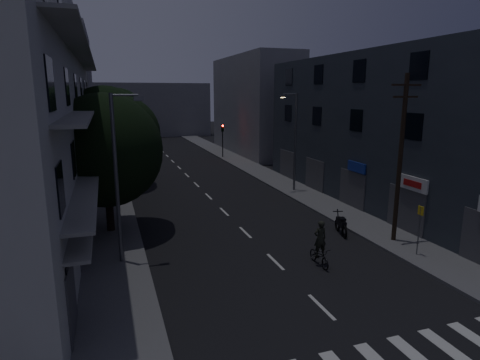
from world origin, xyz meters
TOP-DOWN VIEW (x-y plane):
  - ground at (0.00, 25.00)m, footprint 160.00×160.00m
  - sidewalk_left at (-7.50, 25.00)m, footprint 3.00×90.00m
  - sidewalk_right at (7.50, 25.00)m, footprint 3.00×90.00m
  - lane_markings at (0.00, 31.25)m, footprint 0.15×60.50m
  - building_left at (-11.98, 18.00)m, footprint 7.00×36.00m
  - building_right at (11.99, 14.00)m, footprint 6.19×28.00m
  - building_far_left at (-12.00, 48.00)m, footprint 6.00×20.00m
  - building_far_right at (12.00, 42.00)m, footprint 6.00×20.00m
  - building_far_end at (0.00, 70.00)m, footprint 24.00×8.00m
  - tree_near at (-7.53, 13.61)m, footprint 6.52×6.52m
  - tree_mid at (-7.41, 25.76)m, footprint 7.02×7.02m
  - tree_far at (-7.36, 36.45)m, footprint 5.26×5.26m
  - traffic_signal_far_right at (6.52, 38.48)m, footprint 0.28×0.37m
  - traffic_signal_far_left at (-6.50, 39.98)m, footprint 0.28×0.37m
  - street_lamp_left_near at (-7.07, 8.69)m, footprint 1.51×0.25m
  - street_lamp_right at (7.16, 19.36)m, footprint 1.51×0.25m
  - street_lamp_left_far at (-6.83, 30.33)m, footprint 1.51×0.25m
  - utility_pole at (7.31, 6.88)m, footprint 1.80×0.24m
  - bus_stop_sign at (7.02, 4.77)m, footprint 0.06×0.35m
  - motorcycle at (5.28, 9.01)m, footprint 0.81×2.06m
  - cyclist at (1.86, 5.49)m, footprint 0.65×1.77m

SIDE VIEW (x-z plane):
  - ground at x=0.00m, z-range 0.00..0.00m
  - lane_markings at x=0.00m, z-range 0.00..0.01m
  - sidewalk_left at x=-7.50m, z-range 0.00..0.15m
  - sidewalk_right at x=7.50m, z-range 0.00..0.15m
  - motorcycle at x=5.28m, z-range -0.14..1.21m
  - cyclist at x=1.86m, z-range -0.37..1.88m
  - bus_stop_sign at x=7.02m, z-range 0.63..3.15m
  - traffic_signal_far_right at x=6.52m, z-range 1.05..5.15m
  - traffic_signal_far_left at x=-6.50m, z-range 1.05..5.15m
  - tree_far at x=-7.36m, z-range 0.97..7.48m
  - street_lamp_left_near at x=-7.07m, z-range 0.60..8.60m
  - street_lamp_right at x=7.16m, z-range 0.60..8.60m
  - street_lamp_left_far at x=-6.83m, z-range 0.60..8.60m
  - utility_pole at x=7.31m, z-range 0.37..9.37m
  - building_far_end at x=0.00m, z-range 0.00..10.00m
  - tree_near at x=-7.53m, z-range 1.16..9.20m
  - building_right at x=11.99m, z-range 0.00..11.00m
  - tree_mid at x=-7.41m, z-range 1.23..9.87m
  - building_far_right at x=12.00m, z-range 0.00..13.00m
  - building_left at x=-11.98m, z-range -0.01..13.99m
  - building_far_left at x=-12.00m, z-range 0.00..16.00m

